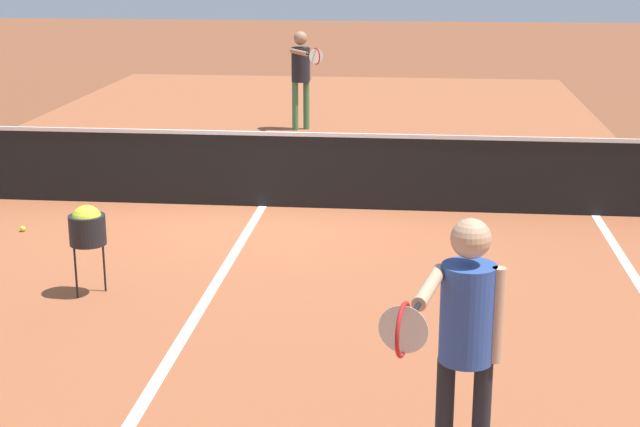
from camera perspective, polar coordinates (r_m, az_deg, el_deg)
The scene contains 8 objects.
ground_plane at distance 12.06m, azimuth -3.44°, elevation 0.43°, with size 60.00×60.00×0.00m, color brown.
court_surface_inbounds at distance 12.05m, azimuth -3.44°, elevation 0.43°, with size 10.62×24.40×0.00m, color #9E5433.
line_center_service at distance 9.07m, azimuth -6.70°, elevation -4.91°, with size 0.10×6.40×0.01m, color white.
net at distance 11.93m, azimuth -3.48°, elevation 2.71°, with size 10.42×0.09×1.07m.
player_near at distance 5.60m, azimuth 8.69°, elevation -6.70°, with size 0.69×1.17×1.71m.
player_far at distance 16.87m, azimuth -1.13°, elevation 8.64°, with size 0.65×1.16×1.73m.
ball_hopper at distance 9.09m, azimuth -13.75°, elevation -0.74°, with size 0.34×0.34×0.87m.
tennis_ball_near_net at distance 11.50m, azimuth -17.34°, elevation -0.88°, with size 0.07×0.07×0.07m, color #CCE033.
Camera 1 is at (1.92, -11.46, 3.20)m, focal length 53.53 mm.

